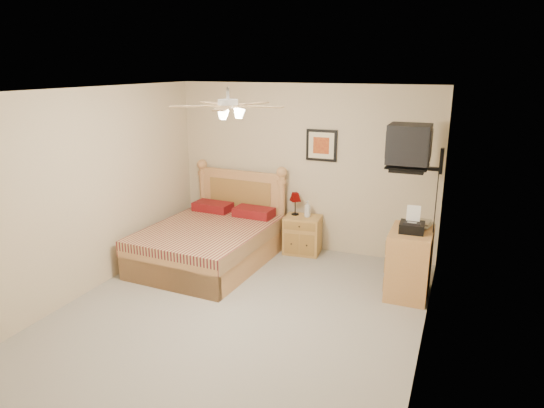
# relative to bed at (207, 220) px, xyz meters

# --- Properties ---
(floor) EXTENTS (4.50, 4.50, 0.00)m
(floor) POSITION_rel_bed_xyz_m (1.04, -1.12, -0.65)
(floor) COLOR gray
(floor) RESTS_ON ground
(ceiling) EXTENTS (4.00, 4.50, 0.04)m
(ceiling) POSITION_rel_bed_xyz_m (1.04, -1.12, 1.85)
(ceiling) COLOR white
(ceiling) RESTS_ON ground
(wall_back) EXTENTS (4.00, 0.04, 2.50)m
(wall_back) POSITION_rel_bed_xyz_m (1.04, 1.13, 0.60)
(wall_back) COLOR beige
(wall_back) RESTS_ON ground
(wall_front) EXTENTS (4.00, 0.04, 2.50)m
(wall_front) POSITION_rel_bed_xyz_m (1.04, -3.37, 0.60)
(wall_front) COLOR beige
(wall_front) RESTS_ON ground
(wall_left) EXTENTS (0.04, 4.50, 2.50)m
(wall_left) POSITION_rel_bed_xyz_m (-0.96, -1.12, 0.60)
(wall_left) COLOR beige
(wall_left) RESTS_ON ground
(wall_right) EXTENTS (0.04, 4.50, 2.50)m
(wall_right) POSITION_rel_bed_xyz_m (3.04, -1.12, 0.60)
(wall_right) COLOR beige
(wall_right) RESTS_ON ground
(bed) EXTENTS (1.62, 2.07, 1.29)m
(bed) POSITION_rel_bed_xyz_m (0.00, 0.00, 0.00)
(bed) COLOR tan
(bed) RESTS_ON ground
(nightstand) EXTENTS (0.56, 0.44, 0.57)m
(nightstand) POSITION_rel_bed_xyz_m (1.12, 0.88, -0.36)
(nightstand) COLOR #BB8647
(nightstand) RESTS_ON ground
(table_lamp) EXTENTS (0.19, 0.19, 0.34)m
(table_lamp) POSITION_rel_bed_xyz_m (0.98, 0.94, 0.10)
(table_lamp) COLOR #510201
(table_lamp) RESTS_ON nightstand
(lotion_bottle) EXTENTS (0.11, 0.11, 0.25)m
(lotion_bottle) POSITION_rel_bed_xyz_m (1.19, 0.90, 0.05)
(lotion_bottle) COLOR silver
(lotion_bottle) RESTS_ON nightstand
(framed_picture) EXTENTS (0.46, 0.04, 0.46)m
(framed_picture) POSITION_rel_bed_xyz_m (1.31, 1.11, 0.97)
(framed_picture) COLOR black
(framed_picture) RESTS_ON wall_back
(dresser) EXTENTS (0.49, 0.71, 0.84)m
(dresser) POSITION_rel_bed_xyz_m (2.77, 0.05, -0.23)
(dresser) COLOR #C28440
(dresser) RESTS_ON ground
(fax_machine) EXTENTS (0.30, 0.31, 0.30)m
(fax_machine) POSITION_rel_bed_xyz_m (2.78, -0.00, 0.34)
(fax_machine) COLOR black
(fax_machine) RESTS_ON dresser
(magazine_lower) EXTENTS (0.28, 0.33, 0.03)m
(magazine_lower) POSITION_rel_bed_xyz_m (2.76, 0.30, 0.20)
(magazine_lower) COLOR beige
(magazine_lower) RESTS_ON dresser
(magazine_upper) EXTENTS (0.22, 0.28, 0.02)m
(magazine_upper) POSITION_rel_bed_xyz_m (2.77, 0.32, 0.23)
(magazine_upper) COLOR gray
(magazine_upper) RESTS_ON magazine_lower
(wall_tv) EXTENTS (0.56, 0.46, 0.58)m
(wall_tv) POSITION_rel_bed_xyz_m (2.79, 0.22, 1.16)
(wall_tv) COLOR black
(wall_tv) RESTS_ON wall_right
(ceiling_fan) EXTENTS (1.14, 1.14, 0.28)m
(ceiling_fan) POSITION_rel_bed_xyz_m (1.04, -1.32, 1.71)
(ceiling_fan) COLOR white
(ceiling_fan) RESTS_ON ceiling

